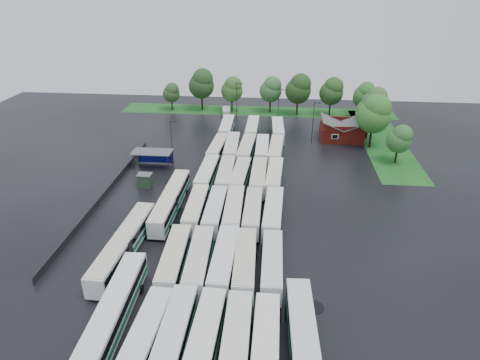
# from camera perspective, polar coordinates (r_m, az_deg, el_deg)

# --- Properties ---
(ground) EXTENTS (160.00, 160.00, 0.00)m
(ground) POSITION_cam_1_polar(r_m,az_deg,el_deg) (69.38, -2.61, -6.08)
(ground) COLOR black
(ground) RESTS_ON ground
(brick_building) EXTENTS (10.07, 8.60, 5.39)m
(brick_building) POSITION_cam_1_polar(r_m,az_deg,el_deg) (107.97, 13.38, 6.27)
(brick_building) COLOR maroon
(brick_building) RESTS_ON ground
(wash_shed) EXTENTS (8.20, 4.20, 3.58)m
(wash_shed) POSITION_cam_1_polar(r_m,az_deg,el_deg) (90.87, -11.55, 3.51)
(wash_shed) COLOR #2D2D30
(wash_shed) RESTS_ON ground
(utility_hut) EXTENTS (2.70, 2.20, 2.62)m
(utility_hut) POSITION_cam_1_polar(r_m,az_deg,el_deg) (83.04, -12.56, -0.03)
(utility_hut) COLOR #1F3922
(utility_hut) RESTS_ON ground
(grass_strip_north) EXTENTS (80.00, 10.00, 0.01)m
(grass_strip_north) POSITION_cam_1_polar(r_m,az_deg,el_deg) (128.63, 2.28, 9.18)
(grass_strip_north) COLOR #195B1B
(grass_strip_north) RESTS_ON ground
(grass_strip_east) EXTENTS (10.00, 50.00, 0.01)m
(grass_strip_east) POSITION_cam_1_polar(r_m,az_deg,el_deg) (110.46, 18.44, 5.04)
(grass_strip_east) COLOR #195B1B
(grass_strip_east) RESTS_ON ground
(west_fence) EXTENTS (0.10, 50.00, 1.20)m
(west_fence) POSITION_cam_1_polar(r_m,az_deg,el_deg) (81.55, -17.47, -1.71)
(west_fence) COLOR #2D2D30
(west_fence) RESTS_ON ground
(bus_r0c0) EXTENTS (3.22, 13.19, 3.65)m
(bus_r0c0) POSITION_cam_1_polar(r_m,az_deg,el_deg) (48.86, -12.52, -19.99)
(bus_r0c0) COLOR silver
(bus_r0c0) RESTS_ON ground
(bus_r0c1) EXTENTS (2.84, 13.13, 3.65)m
(bus_r0c1) POSITION_cam_1_polar(r_m,az_deg,el_deg) (48.57, -8.77, -19.94)
(bus_r0c1) COLOR silver
(bus_r0c1) RESTS_ON ground
(bus_r0c2) EXTENTS (3.05, 13.20, 3.66)m
(bus_r0c2) POSITION_cam_1_polar(r_m,az_deg,el_deg) (47.84, -4.72, -20.54)
(bus_r0c2) COLOR silver
(bus_r0c2) RESTS_ON ground
(bus_r0c3) EXTENTS (3.01, 13.20, 3.66)m
(bus_r0c3) POSITION_cam_1_polar(r_m,az_deg,el_deg) (47.33, -0.53, -21.06)
(bus_r0c3) COLOR silver
(bus_r0c3) RESTS_ON ground
(bus_r0c4) EXTENTS (2.77, 12.91, 3.59)m
(bus_r0c4) POSITION_cam_1_polar(r_m,az_deg,el_deg) (47.28, 3.43, -21.27)
(bus_r0c4) COLOR silver
(bus_r0c4) RESTS_ON ground
(bus_r1c0) EXTENTS (3.42, 13.22, 3.65)m
(bus_r1c0) POSITION_cam_1_polar(r_m,az_deg,el_deg) (58.99, -8.73, -10.44)
(bus_r1c0) COLOR silver
(bus_r1c0) RESTS_ON ground
(bus_r1c1) EXTENTS (3.39, 13.23, 3.65)m
(bus_r1c1) POSITION_cam_1_polar(r_m,az_deg,el_deg) (58.26, -5.48, -10.75)
(bus_r1c1) COLOR silver
(bus_r1c1) RESTS_ON ground
(bus_r1c2) EXTENTS (2.87, 13.32, 3.71)m
(bus_r1c2) POSITION_cam_1_polar(r_m,az_deg,el_deg) (58.05, -2.12, -10.74)
(bus_r1c2) COLOR silver
(bus_r1c2) RESTS_ON ground
(bus_r1c3) EXTENTS (3.26, 13.11, 3.62)m
(bus_r1c3) POSITION_cam_1_polar(r_m,az_deg,el_deg) (57.61, 0.67, -11.11)
(bus_r1c3) COLOR silver
(bus_r1c3) RESTS_ON ground
(bus_r1c4) EXTENTS (2.85, 12.70, 3.52)m
(bus_r1c4) POSITION_cam_1_polar(r_m,az_deg,el_deg) (57.64, 4.29, -11.23)
(bus_r1c4) COLOR silver
(bus_r1c4) RESTS_ON ground
(bus_r2c0) EXTENTS (3.00, 12.68, 3.51)m
(bus_r2c0) POSITION_cam_1_polar(r_m,az_deg,el_deg) (70.37, -5.89, -3.88)
(bus_r2c0) COLOR silver
(bus_r2c0) RESTS_ON ground
(bus_r2c1) EXTENTS (2.84, 12.69, 3.52)m
(bus_r2c1) POSITION_cam_1_polar(r_m,az_deg,el_deg) (69.54, -3.34, -4.16)
(bus_r2c1) COLOR silver
(bus_r2c1) RESTS_ON ground
(bus_r2c2) EXTENTS (3.12, 13.00, 3.60)m
(bus_r2c2) POSITION_cam_1_polar(r_m,az_deg,el_deg) (69.32, -0.84, -4.18)
(bus_r2c2) COLOR silver
(bus_r2c2) RESTS_ON ground
(bus_r2c3) EXTENTS (2.79, 12.63, 3.51)m
(bus_r2c3) POSITION_cam_1_polar(r_m,az_deg,el_deg) (69.08, 1.70, -4.35)
(bus_r2c3) COLOR silver
(bus_r2c3) RESTS_ON ground
(bus_r2c4) EXTENTS (3.20, 13.33, 3.69)m
(bus_r2c4) POSITION_cam_1_polar(r_m,az_deg,el_deg) (68.79, 4.44, -4.47)
(bus_r2c4) COLOR silver
(bus_r2c4) RESTS_ON ground
(bus_r3c0) EXTENTS (2.98, 13.16, 3.65)m
(bus_r3c0) POSITION_cam_1_polar(r_m,az_deg,el_deg) (81.92, -4.39, 0.71)
(bus_r3c0) COLOR silver
(bus_r3c0) RESTS_ON ground
(bus_r3c1) EXTENTS (3.10, 13.02, 3.60)m
(bus_r3c1) POSITION_cam_1_polar(r_m,az_deg,el_deg) (81.46, -1.92, 0.60)
(bus_r3c1) COLOR silver
(bus_r3c1) RESTS_ON ground
(bus_r3c2) EXTENTS (3.27, 12.79, 3.53)m
(bus_r3c2) POSITION_cam_1_polar(r_m,az_deg,el_deg) (80.99, 0.04, 0.43)
(bus_r3c2) COLOR silver
(bus_r3c2) RESTS_ON ground
(bus_r3c3) EXTENTS (2.76, 12.91, 3.59)m
(bus_r3c3) POSITION_cam_1_polar(r_m,az_deg,el_deg) (80.67, 2.48, 0.33)
(bus_r3c3) COLOR silver
(bus_r3c3) RESTS_ON ground
(bus_r3c4) EXTENTS (3.29, 13.05, 3.60)m
(bus_r3c4) POSITION_cam_1_polar(r_m,az_deg,el_deg) (80.86, 4.60, 0.33)
(bus_r3c4) COLOR silver
(bus_r3c4) RESTS_ON ground
(bus_r4c0) EXTENTS (3.30, 12.71, 3.50)m
(bus_r4c0) POSITION_cam_1_polar(r_m,az_deg,el_deg) (94.34, -3.00, 4.15)
(bus_r4c0) COLOR silver
(bus_r4c0) RESTS_ON ground
(bus_r4c1) EXTENTS (3.30, 13.38, 3.70)m
(bus_r4c1) POSITION_cam_1_polar(r_m,az_deg,el_deg) (94.19, -1.09, 4.22)
(bus_r4c1) COLOR silver
(bus_r4c1) RESTS_ON ground
(bus_r4c2) EXTENTS (3.37, 13.40, 3.70)m
(bus_r4c2) POSITION_cam_1_polar(r_m,az_deg,el_deg) (93.31, 0.88, 4.01)
(bus_r4c2) COLOR silver
(bus_r4c2) RESTS_ON ground
(bus_r4c3) EXTENTS (2.85, 12.77, 3.55)m
(bus_r4c3) POSITION_cam_1_polar(r_m,az_deg,el_deg) (93.55, 2.96, 3.98)
(bus_r4c3) COLOR silver
(bus_r4c3) RESTS_ON ground
(bus_r4c4) EXTENTS (3.29, 13.07, 3.61)m
(bus_r4c4) POSITION_cam_1_polar(r_m,az_deg,el_deg) (93.22, 4.81, 3.86)
(bus_r4c4) COLOR silver
(bus_r4c4) RESTS_ON ground
(bus_r5c0) EXTENTS (3.19, 13.27, 3.67)m
(bus_r5c0) POSITION_cam_1_polar(r_m,az_deg,el_deg) (107.16, -1.77, 6.90)
(bus_r5c0) COLOR silver
(bus_r5c0) RESTS_ON ground
(bus_r5c2) EXTENTS (2.86, 13.23, 3.68)m
(bus_r5c2) POSITION_cam_1_polar(r_m,az_deg,el_deg) (106.45, 1.65, 6.78)
(bus_r5c2) COLOR silver
(bus_r5c2) RESTS_ON ground
(bus_r5c4) EXTENTS (3.37, 13.11, 3.62)m
(bus_r5c4) POSITION_cam_1_polar(r_m,az_deg,el_deg) (106.12, 5.05, 6.61)
(bus_r5c4) COLOR silver
(bus_r5c4) RESTS_ON ground
(artic_bus_west_a) EXTENTS (3.46, 19.99, 3.70)m
(artic_bus_west_a) POSITION_cam_1_polar(r_m,az_deg,el_deg) (52.23, -16.72, -16.92)
(artic_bus_west_a) COLOR silver
(artic_bus_west_a) RESTS_ON ground
(artic_bus_west_b) EXTENTS (2.75, 19.25, 3.57)m
(artic_bus_west_b) POSITION_cam_1_polar(r_m,az_deg,el_deg) (73.35, -9.23, -2.75)
(artic_bus_west_b) COLOR silver
(artic_bus_west_b) RESTS_ON ground
(artic_bus_west_c) EXTENTS (3.56, 19.73, 3.64)m
(artic_bus_west_c) POSITION_cam_1_polar(r_m,az_deg,el_deg) (63.30, -15.23, -8.35)
(artic_bus_west_c) COLOR silver
(artic_bus_west_c) RESTS_ON ground
(artic_bus_east) EXTENTS (3.73, 19.98, 3.69)m
(artic_bus_east) POSITION_cam_1_polar(r_m,az_deg,el_deg) (46.91, 8.60, -21.94)
(artic_bus_east) COLOR silver
(artic_bus_east) RESTS_ON ground
(minibus) EXTENTS (2.75, 5.78, 2.43)m
(minibus) POSITION_cam_1_polar(r_m,az_deg,el_deg) (122.61, -1.84, 9.01)
(minibus) COLOR silver
(minibus) RESTS_ON ground
(tree_north_0) EXTENTS (4.97, 4.97, 8.23)m
(tree_north_0) POSITION_cam_1_polar(r_m,az_deg,el_deg) (129.77, -9.12, 11.45)
(tree_north_0) COLOR black
(tree_north_0) RESTS_ON ground
(tree_north_1) EXTENTS (7.47, 7.47, 12.36)m
(tree_north_1) POSITION_cam_1_polar(r_m,az_deg,el_deg) (128.11, -5.11, 12.71)
(tree_north_1) COLOR black
(tree_north_1) RESTS_ON ground
(tree_north_2) EXTENTS (6.26, 6.26, 10.37)m
(tree_north_2) POSITION_cam_1_polar(r_m,az_deg,el_deg) (126.43, -1.03, 12.03)
(tree_north_2) COLOR #2E2119
(tree_north_2) RESTS_ON ground
(tree_north_3) EXTENTS (6.37, 6.37, 10.55)m
(tree_north_3) POSITION_cam_1_polar(r_m,az_deg,el_deg) (126.03, 4.18, 11.98)
(tree_north_3) COLOR black
(tree_north_3) RESTS_ON ground
(tree_north_4) EXTENTS (7.23, 7.23, 11.97)m
(tree_north_4) POSITION_cam_1_polar(r_m,az_deg,el_deg) (123.75, 7.85, 11.99)
(tree_north_4) COLOR #382115
(tree_north_4) RESTS_ON ground
(tree_north_5) EXTENTS (6.67, 6.67, 11.05)m
(tree_north_5) POSITION_cam_1_polar(r_m,az_deg,el_deg) (125.03, 12.17, 11.53)
(tree_north_5) COLOR black
(tree_north_5) RESTS_ON ground
(tree_north_6) EXTENTS (5.73, 5.73, 9.49)m
(tree_north_6) POSITION_cam_1_polar(r_m,az_deg,el_deg) (128.87, 16.30, 11.03)
(tree_north_6) COLOR black
(tree_north_6) RESTS_ON ground
(tree_east_0) EXTENTS (5.21, 5.21, 8.63)m
(tree_east_0) POSITION_cam_1_polar(r_m,az_deg,el_deg) (95.88, 20.55, 5.18)
(tree_east_0) COLOR black
(tree_east_0) RESTS_ON ground
(tree_east_1) EXTENTS (7.66, 7.66, 12.69)m
(tree_east_1) POSITION_cam_1_polar(r_m,az_deg,el_deg) (102.43, 17.53, 8.44)
(tree_east_1) COLOR black
(tree_east_1) RESTS_ON ground
(tree_east_2) EXTENTS (6.82, 6.82, 11.29)m
(tree_east_2) POSITION_cam_1_polar(r_m,az_deg,el_deg) (108.34, 17.05, 8.91)
(tree_east_2) COLOR black
(tree_east_2) RESTS_ON ground
(tree_east_3) EXTENTS (6.51, 6.51, 10.78)m
(tree_east_3) POSITION_cam_1_polar(r_m,az_deg,el_deg) (117.88, 17.55, 9.98)
(tree_east_3) COLOR black
(tree_east_3) RESTS_ON ground
(tree_east_4) EXTENTS (6.05, 6.05, 10.03)m
(tree_east_4) POSITION_cam_1_polar(r_m,az_deg,el_deg) (124.81, 16.32, 10.74)
(tree_east_4) COLOR black
(tree_east_4) RESTS_ON ground
(lamp_post_ne) EXTENTS (1.54, 0.30, 9.98)m
(lamp_post_ne) POSITION_cam_1_polar(r_m,az_deg,el_deg) (102.94, 9.80, 7.95)
(lamp_post_ne) COLOR #2D2D30
(lamp_post_ne) RESTS_ON ground
(lamp_post_nw) EXTENTS (1.49, 0.29, 9.68)m
(lamp_post_nw) POSITION_cam_1_polar(r_m,az_deg,el_deg) (90.36, -9.03, 5.38)
(lamp_post_nw) COLOR #2D2D30
(lamp_post_nw) RESTS_ON ground
(lamp_post_back_w) EXTENTS (1.60, 0.31, 10.36)m
(lamp_post_back_w) POSITION_cam_1_polar(r_m,az_deg,el_deg) (118.38, -0.38, 10.76)
(lamp_post_back_w) COLOR #2D2D30
(lamp_post_back_w) RESTS_ON ground
(lamp_post_back_e) EXTENTS (1.42, 0.28, 9.21)m
(lamp_post_back_e) POSITION_cam_1_polar(r_m,az_deg,el_deg) (116.94, 5.20, 10.13)
(lamp_post_back_e) COLOR #2D2D30
(lamp_post_back_e) RESTS_ON ground
(puddle_0) EXTENTS (3.77, 3.77, 0.01)m
(puddle_0) POSITION_cam_1_polar(r_m,az_deg,el_deg) (54.78, -9.72, -16.53)
(puddle_0) COLOR black
(puddle_0) RESTS_ON ground
(puddle_1) EXTENTS (3.16, 3.16, 0.01)m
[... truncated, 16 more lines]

